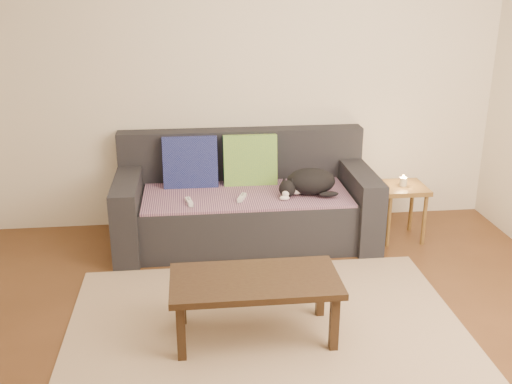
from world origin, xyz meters
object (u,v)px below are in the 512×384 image
cat (309,182)px  wii_remote_b (242,198)px  coffee_table (255,286)px  sofa (245,204)px  side_table (402,195)px  wii_remote_a (189,202)px

cat → wii_remote_b: (-0.55, -0.07, -0.08)m
wii_remote_b → coffee_table: bearing=-161.3°
sofa → cat: (0.50, -0.16, 0.23)m
cat → coffee_table: size_ratio=0.51×
wii_remote_b → side_table: size_ratio=0.32×
sofa → coffee_table: 1.48m
wii_remote_a → side_table: (1.76, 0.14, -0.07)m
wii_remote_a → cat: bearing=-93.7°
wii_remote_a → coffee_table: bearing=-173.0°
cat → wii_remote_b: size_ratio=3.46×
wii_remote_a → wii_remote_b: same height
wii_remote_a → side_table: 1.77m
cat → side_table: 0.81m
cat → wii_remote_b: 0.56m
sofa → coffee_table: (-0.08, -1.48, 0.05)m
cat → coffee_table: (-0.58, -1.32, -0.18)m
cat → wii_remote_a: size_ratio=3.46×
sofa → wii_remote_a: sofa is taller
wii_remote_a → coffee_table: 1.27m
wii_remote_a → wii_remote_b: 0.42m
cat → coffee_table: bearing=-97.1°
cat → wii_remote_b: bearing=-156.3°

